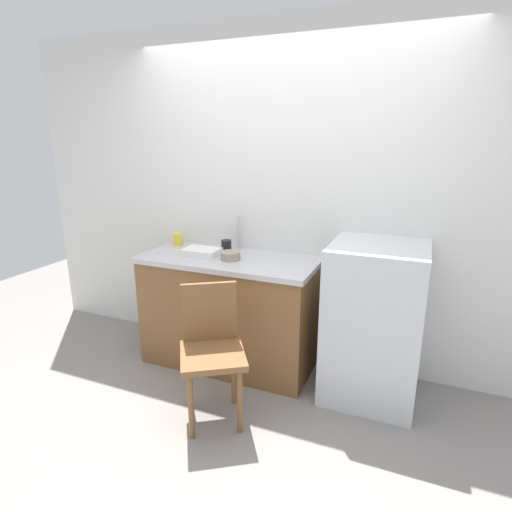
% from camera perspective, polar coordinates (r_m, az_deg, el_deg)
% --- Properties ---
extents(ground_plane, '(8.00, 8.00, 0.00)m').
position_cam_1_polar(ground_plane, '(2.95, -2.52, -21.40)').
color(ground_plane, gray).
extents(back_wall, '(4.80, 0.10, 2.65)m').
position_cam_1_polar(back_wall, '(3.31, 4.58, 7.79)').
color(back_wall, silver).
rests_on(back_wall, ground_plane).
extents(cabinet_base, '(1.35, 0.60, 0.86)m').
position_cam_1_polar(cabinet_base, '(3.38, -3.63, -7.83)').
color(cabinet_base, brown).
rests_on(cabinet_base, ground_plane).
extents(countertop, '(1.39, 0.64, 0.04)m').
position_cam_1_polar(countertop, '(3.22, -3.77, -0.50)').
color(countertop, '#B7B7BC').
rests_on(countertop, cabinet_base).
extents(faucet, '(0.02, 0.02, 0.28)m').
position_cam_1_polar(faucet, '(3.41, -2.40, 3.26)').
color(faucet, '#B7B7BC').
rests_on(faucet, countertop).
extents(refrigerator, '(0.63, 0.63, 1.11)m').
position_cam_1_polar(refrigerator, '(3.03, 15.87, -8.74)').
color(refrigerator, silver).
rests_on(refrigerator, ground_plane).
extents(chair, '(0.55, 0.55, 0.89)m').
position_cam_1_polar(chair, '(2.74, -6.12, -12.30)').
color(chair, brown).
rests_on(chair, ground_plane).
extents(dish_tray, '(0.28, 0.20, 0.05)m').
position_cam_1_polar(dish_tray, '(3.30, -7.47, 0.59)').
color(dish_tray, white).
rests_on(dish_tray, countertop).
extents(terracotta_bowl, '(0.15, 0.15, 0.06)m').
position_cam_1_polar(terracotta_bowl, '(3.15, -3.54, 0.05)').
color(terracotta_bowl, gray).
rests_on(terracotta_bowl, countertop).
extents(cup_black, '(0.08, 0.08, 0.10)m').
position_cam_1_polar(cup_black, '(3.36, -4.11, 1.39)').
color(cup_black, black).
rests_on(cup_black, countertop).
extents(cup_yellow, '(0.08, 0.08, 0.10)m').
position_cam_1_polar(cup_yellow, '(3.63, -10.71, 2.30)').
color(cup_yellow, yellow).
rests_on(cup_yellow, countertop).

